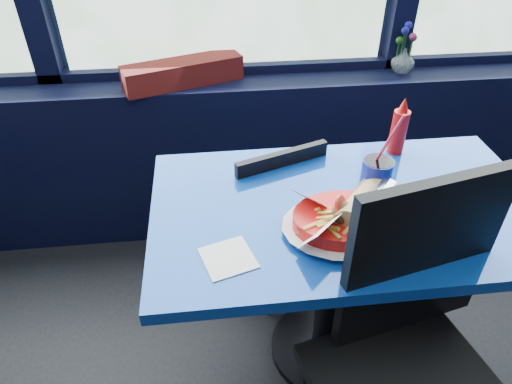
# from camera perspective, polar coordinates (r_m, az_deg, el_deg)

# --- Properties ---
(window_sill) EXTENTS (5.00, 0.26, 0.80)m
(window_sill) POSITION_cam_1_polar(r_m,az_deg,el_deg) (2.28, -2.93, 4.58)
(window_sill) COLOR black
(window_sill) RESTS_ON ground
(near_table) EXTENTS (1.20, 0.70, 0.75)m
(near_table) POSITION_cam_1_polar(r_m,az_deg,el_deg) (1.54, 10.63, -6.83)
(near_table) COLOR black
(near_table) RESTS_ON ground
(chair_near_front) EXTENTS (0.55, 0.56, 1.03)m
(chair_near_front) POSITION_cam_1_polar(r_m,az_deg,el_deg) (1.31, 19.17, -17.74)
(chair_near_front) COLOR black
(chair_near_front) RESTS_ON ground
(chair_near_back) EXTENTS (0.46, 0.46, 0.80)m
(chair_near_back) POSITION_cam_1_polar(r_m,az_deg,el_deg) (1.83, 3.52, -2.45)
(chair_near_back) COLOR black
(chair_near_back) RESTS_ON ground
(planter_box) EXTENTS (0.53, 0.29, 0.10)m
(planter_box) POSITION_cam_1_polar(r_m,az_deg,el_deg) (2.05, -9.11, 14.54)
(planter_box) COLOR maroon
(planter_box) RESTS_ON window_sill
(flower_vase) EXTENTS (0.14, 0.14, 0.22)m
(flower_vase) POSITION_cam_1_polar(r_m,az_deg,el_deg) (2.24, 17.97, 15.67)
(flower_vase) COLOR silver
(flower_vase) RESTS_ON window_sill
(food_basket) EXTENTS (0.39, 0.39, 0.12)m
(food_basket) POSITION_cam_1_polar(r_m,az_deg,el_deg) (1.31, 11.35, -3.18)
(food_basket) COLOR red
(food_basket) RESTS_ON near_table
(ketchup_bottle) EXTENTS (0.06, 0.06, 0.21)m
(ketchup_bottle) POSITION_cam_1_polar(r_m,az_deg,el_deg) (1.67, 17.45, 7.57)
(ketchup_bottle) COLOR red
(ketchup_bottle) RESTS_ON near_table
(soda_cup) EXTENTS (0.09, 0.09, 0.31)m
(soda_cup) POSITION_cam_1_polar(r_m,az_deg,el_deg) (1.41, 14.68, 1.42)
(soda_cup) COLOR navy
(soda_cup) RESTS_ON near_table
(napkin) EXTENTS (0.16, 0.16, 0.00)m
(napkin) POSITION_cam_1_polar(r_m,az_deg,el_deg) (1.22, -3.51, -8.23)
(napkin) COLOR white
(napkin) RESTS_ON near_table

